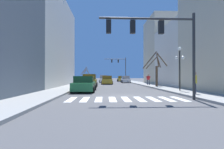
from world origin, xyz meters
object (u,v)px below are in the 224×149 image
object	(u,v)px
pedestrian_waiting_at_curb	(148,79)
street_tree_left_far	(86,75)
car_parked_left_mid	(104,79)
traffic_signal_far	(120,64)
car_driving_toward_lane	(121,79)
car_parked_left_far	(126,80)
traffic_signal_near	(158,35)
street_tree_left_near	(156,69)
car_parked_right_near	(84,84)
street_lamp_right_corner	(180,60)
car_parked_right_mid	(90,81)
car_parked_left_near	(107,80)
pedestrian_near_right_corner	(195,81)

from	to	relation	value
pedestrian_waiting_at_curb	street_tree_left_far	size ratio (longest dim) A/B	0.44
car_parked_left_mid	pedestrian_waiting_at_curb	bearing A→B (deg)	26.58
traffic_signal_far	car_driving_toward_lane	world-z (taller)	traffic_signal_far
car_parked_left_far	car_driving_toward_lane	bearing A→B (deg)	0.57
traffic_signal_near	car_parked_left_mid	xyz separation A→B (m)	(-3.59, 31.03, -3.33)
traffic_signal_far	street_tree_left_near	distance (m)	23.77
car_parked_left_far	car_parked_right_near	distance (m)	23.85
street_lamp_right_corner	car_parked_left_mid	size ratio (longest dim) A/B	0.89
street_lamp_right_corner	car_parked_left_far	xyz separation A→B (m)	(-2.30, 23.79, -2.37)
traffic_signal_far	street_lamp_right_corner	distance (m)	30.73
street_lamp_right_corner	car_driving_toward_lane	bearing A→B (deg)	94.12
traffic_signal_near	car_parked_right_mid	world-z (taller)	traffic_signal_near
pedestrian_waiting_at_curb	street_tree_left_far	world-z (taller)	street_tree_left_far
car_parked_left_near	street_tree_left_far	xyz separation A→B (m)	(-5.24, 12.31, 1.13)
street_tree_left_near	pedestrian_waiting_at_curb	bearing A→B (deg)	90.40
car_parked_left_near	car_parked_right_mid	bearing A→B (deg)	-15.58
traffic_signal_near	car_parked_right_mid	distance (m)	14.62
car_parked_left_far	car_parked_left_mid	world-z (taller)	car_parked_left_mid
car_parked_left_far	traffic_signal_far	bearing A→B (deg)	6.17
car_parked_right_mid	pedestrian_near_right_corner	distance (m)	14.19
car_parked_right_near	street_tree_left_near	world-z (taller)	street_tree_left_near
traffic_signal_near	car_parked_right_near	xyz separation A→B (m)	(-5.40, 6.32, -3.43)
traffic_signal_near	car_driving_toward_lane	xyz separation A→B (m)	(1.41, 38.61, -3.40)
car_parked_right_mid	pedestrian_near_right_corner	xyz separation A→B (m)	(9.09, -10.89, 0.32)
car_parked_left_far	pedestrian_near_right_corner	size ratio (longest dim) A/B	2.49
traffic_signal_far	pedestrian_near_right_corner	distance (m)	33.95
pedestrian_waiting_at_curb	street_tree_left_far	bearing A→B (deg)	-56.71
traffic_signal_far	car_parked_right_near	bearing A→B (deg)	-101.78
car_parked_right_near	street_tree_left_far	world-z (taller)	street_tree_left_far
traffic_signal_near	street_tree_left_far	distance (m)	35.58
car_parked_left_mid	traffic_signal_near	bearing A→B (deg)	6.61
car_parked_left_near	pedestrian_near_right_corner	world-z (taller)	pedestrian_near_right_corner
street_lamp_right_corner	traffic_signal_far	bearing A→B (deg)	95.66
car_parked_right_mid	car_parked_left_mid	bearing A→B (deg)	-5.95
traffic_signal_near	pedestrian_near_right_corner	world-z (taller)	traffic_signal_near
car_parked_left_mid	pedestrian_waiting_at_curb	xyz separation A→B (m)	(7.22, -14.43, 0.32)
car_parked_left_mid	street_tree_left_near	distance (m)	20.04
car_driving_toward_lane	car_parked_left_near	xyz separation A→B (m)	(-4.32, -16.36, 0.01)
car_parked_left_near	street_tree_left_near	size ratio (longest dim) A/B	0.99
car_parked_left_near	car_parked_right_mid	xyz separation A→B (m)	(-2.54, -9.10, 0.07)
pedestrian_near_right_corner	car_parked_left_mid	bearing A→B (deg)	30.85
car_driving_toward_lane	car_parked_right_mid	world-z (taller)	car_parked_right_mid
pedestrian_waiting_at_curb	car_parked_left_near	bearing A→B (deg)	-40.81
pedestrian_near_right_corner	pedestrian_waiting_at_curb	size ratio (longest dim) A/B	1.02
car_parked_right_near	car_parked_left_far	bearing A→B (deg)	-16.82
street_lamp_right_corner	pedestrian_near_right_corner	bearing A→B (deg)	-93.11
pedestrian_waiting_at_curb	car_parked_left_mid	bearing A→B (deg)	-63.41
car_parked_left_far	car_parked_right_near	xyz separation A→B (m)	(-6.90, -22.83, -0.03)
street_lamp_right_corner	pedestrian_waiting_at_curb	distance (m)	11.41
car_driving_toward_lane	car_parked_right_mid	distance (m)	26.37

